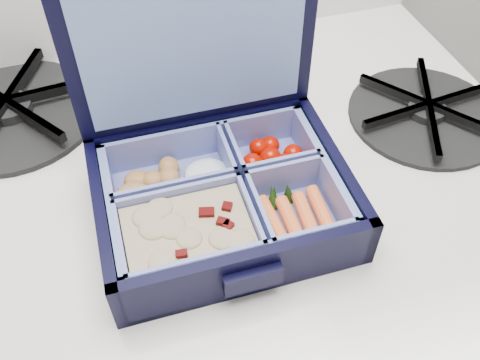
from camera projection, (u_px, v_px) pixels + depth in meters
name	position (u px, v px, depth m)	size (l,w,h in m)	color
bento_box	(223.00, 198.00, 0.47)	(0.22, 0.17, 0.05)	black
burner_grate	(427.00, 109.00, 0.58)	(0.17, 0.17, 0.02)	black
burner_grate_rear	(9.00, 109.00, 0.58)	(0.19, 0.19, 0.02)	black
fork	(265.00, 99.00, 0.60)	(0.03, 0.19, 0.01)	silver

